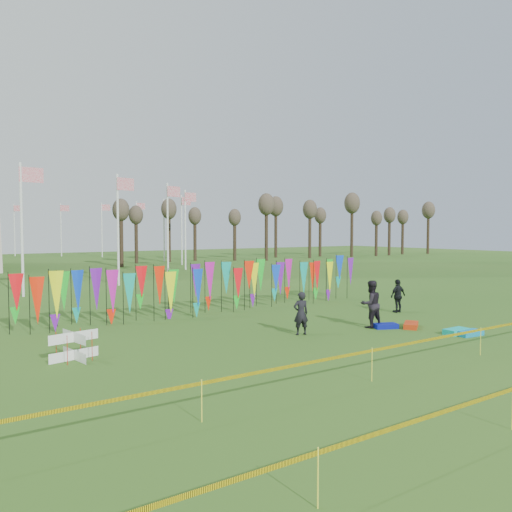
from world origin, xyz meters
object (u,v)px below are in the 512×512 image
box_kite (74,346)px  person_left (301,313)px  person_right (398,296)px  kite_bag_turquoise (457,331)px  kite_bag_red (411,325)px  person_mid (371,304)px  kite_bag_teal (469,333)px  kite_bag_blue (386,326)px

box_kite → person_left: person_left is taller
box_kite → person_right: bearing=1.8°
box_kite → kite_bag_turquoise: box_kite is taller
box_kite → kite_bag_red: box_kite is taller
person_left → person_mid: size_ratio=0.85×
person_left → person_mid: person_mid is taller
person_left → kite_bag_red: 4.90m
person_left → kite_bag_red: (4.63, -1.43, -0.72)m
person_left → kite_bag_turquoise: person_left is taller
kite_bag_turquoise → kite_bag_teal: size_ratio=1.00×
person_left → kite_bag_blue: size_ratio=1.76×
person_right → kite_bag_red: bearing=48.7°
person_right → kite_bag_teal: (-1.96, -5.09, -0.71)m
person_left → kite_bag_turquoise: bearing=163.0°
person_right → kite_bag_red: size_ratio=1.44×
box_kite → person_right: person_right is taller
person_mid → person_right: size_ratio=1.20×
person_left → kite_bag_turquoise: size_ratio=1.56×
box_kite → person_left: 8.20m
person_mid → kite_bag_blue: person_mid is taller
kite_bag_red → person_left: bearing=162.9°
person_right → kite_bag_turquoise: size_ratio=1.52×
box_kite → person_mid: bearing=-7.2°
kite_bag_blue → person_mid: bearing=131.1°
person_left → kite_bag_teal: size_ratio=1.56×
kite_bag_teal → kite_bag_blue: bearing=119.7°
person_right → kite_bag_turquoise: person_right is taller
kite_bag_blue → kite_bag_teal: size_ratio=0.89×
kite_bag_red → person_mid: bearing=145.4°
person_mid → box_kite: bearing=3.3°
kite_bag_turquoise → kite_bag_red: 1.86m
kite_bag_blue → kite_bag_red: bearing=-26.8°
person_left → person_mid: bearing=-172.8°
person_left → kite_bag_teal: person_left is taller
person_right → kite_bag_blue: person_right is taller
box_kite → kite_bag_teal: size_ratio=0.84×
person_left → person_right: (7.18, 1.42, -0.02)m
kite_bag_blue → kite_bag_teal: 3.15m
person_mid → kite_bag_turquoise: person_mid is taller
kite_bag_turquoise → kite_bag_blue: 2.69m
kite_bag_turquoise → person_mid: bearing=122.9°
kite_bag_teal → person_left: bearing=144.9°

